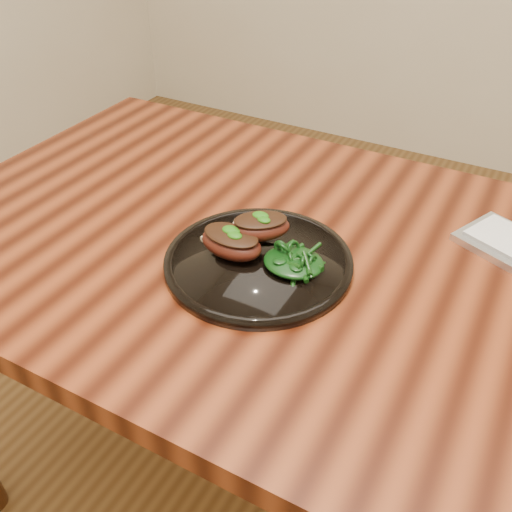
{
  "coord_description": "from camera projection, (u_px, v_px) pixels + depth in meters",
  "views": [
    {
      "loc": [
        0.17,
        -0.69,
        1.3
      ],
      "look_at": [
        -0.16,
        -0.08,
        0.78
      ],
      "focal_mm": 40.0,
      "sensor_mm": 36.0,
      "label": 1
    }
  ],
  "objects": [
    {
      "name": "herb_smear",
      "position": [
        257.0,
        231.0,
        0.94
      ],
      "size": [
        0.08,
        0.05,
        0.0
      ],
      "primitive_type": "ellipsoid",
      "color": "#104807",
      "rests_on": "plate"
    },
    {
      "name": "lamb_chop_front",
      "position": [
        231.0,
        242.0,
        0.88
      ],
      "size": [
        0.11,
        0.08,
        0.05
      ],
      "color": "#43150C",
      "rests_on": "plate"
    },
    {
      "name": "lamb_chop_back",
      "position": [
        260.0,
        226.0,
        0.89
      ],
      "size": [
        0.11,
        0.1,
        0.04
      ],
      "color": "#43150C",
      "rests_on": "plate"
    },
    {
      "name": "plate",
      "position": [
        258.0,
        262.0,
        0.89
      ],
      "size": [
        0.29,
        0.29,
        0.02
      ],
      "color": "black",
      "rests_on": "desk"
    },
    {
      "name": "greens_heap",
      "position": [
        294.0,
        259.0,
        0.86
      ],
      "size": [
        0.09,
        0.09,
        0.04
      ],
      "color": "black",
      "rests_on": "plate"
    },
    {
      "name": "desk",
      "position": [
        368.0,
        313.0,
        0.93
      ],
      "size": [
        1.6,
        0.8,
        0.75
      ],
      "color": "black",
      "rests_on": "ground"
    }
  ]
}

